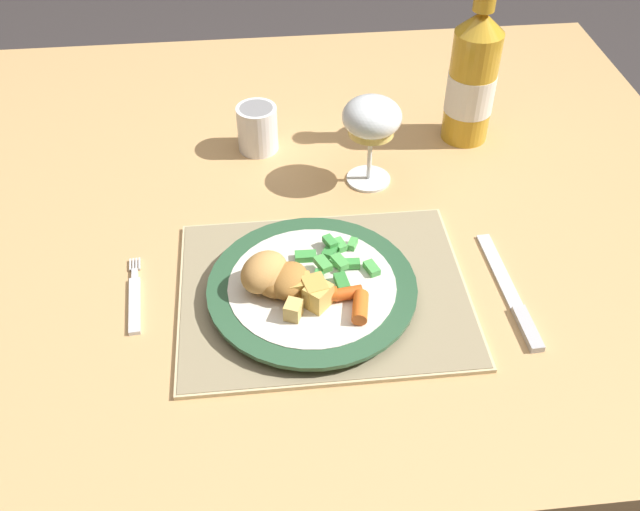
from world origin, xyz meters
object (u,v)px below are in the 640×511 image
object	(u,v)px
dining_table	(309,236)
bottle	(472,77)
dinner_plate	(312,289)
drinking_cup	(257,127)
wine_glass	(372,121)
table_knife	(513,299)
fork	(135,300)

from	to	relation	value
dining_table	bottle	world-z (taller)	bottle
dinner_plate	drinking_cup	size ratio (longest dim) A/B	3.54
bottle	wine_glass	bearing A→B (deg)	-149.41
table_knife	bottle	xyz separation A→B (m)	(0.03, 0.38, 0.10)
dining_table	bottle	xyz separation A→B (m)	(0.27, 0.13, 0.19)
wine_glass	bottle	bearing A→B (deg)	30.59
dining_table	table_knife	size ratio (longest dim) A/B	5.85
wine_glass	bottle	size ratio (longest dim) A/B	0.51
wine_glass	bottle	xyz separation A→B (m)	(0.18, 0.10, 0.00)
fork	dining_table	bearing A→B (deg)	39.47
dining_table	drinking_cup	size ratio (longest dim) A/B	16.56
fork	wine_glass	size ratio (longest dim) A/B	0.97
wine_glass	drinking_cup	world-z (taller)	wine_glass
dinner_plate	wine_glass	distance (m)	0.28
table_knife	drinking_cup	world-z (taller)	drinking_cup
dining_table	dinner_plate	distance (m)	0.24
bottle	fork	bearing A→B (deg)	-147.34
fork	drinking_cup	size ratio (longest dim) A/B	1.82
table_knife	dining_table	bearing A→B (deg)	133.92
drinking_cup	dining_table	bearing A→B (deg)	-61.78
wine_glass	fork	bearing A→B (deg)	-146.29
dinner_plate	wine_glass	world-z (taller)	wine_glass
table_knife	drinking_cup	size ratio (longest dim) A/B	2.83
drinking_cup	table_knife	bearing A→B (deg)	-50.77
wine_glass	bottle	world-z (taller)	bottle
table_knife	drinking_cup	bearing A→B (deg)	129.23
dining_table	dinner_plate	size ratio (longest dim) A/B	4.68
dining_table	fork	distance (m)	0.32
dinner_plate	drinking_cup	xyz separation A→B (m)	(-0.05, 0.35, 0.02)
wine_glass	drinking_cup	distance (m)	0.21
bottle	drinking_cup	distance (m)	0.35
dinner_plate	table_knife	size ratio (longest dim) A/B	1.25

